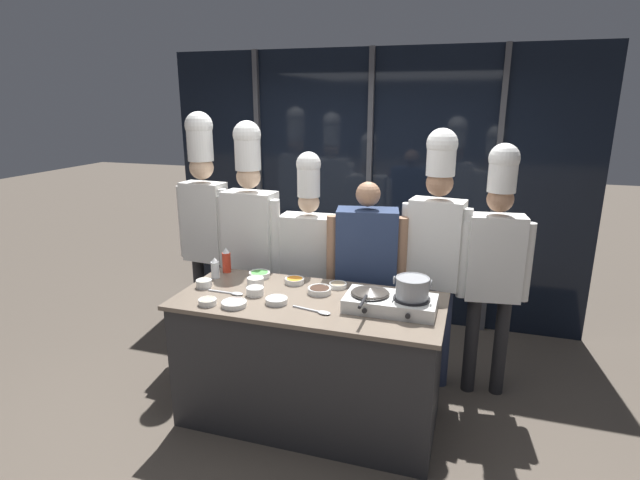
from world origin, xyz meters
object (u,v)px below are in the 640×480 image
at_px(chef_apprentice, 495,253).
at_px(squeeze_bottle_chili, 226,260).
at_px(prep_bowl_scallions, 259,274).
at_px(prep_bowl_mushrooms, 338,285).
at_px(prep_bowl_noodles, 204,283).
at_px(chef_sous, 250,227).
at_px(frying_pan, 370,291).
at_px(prep_bowl_shrimp, 234,303).
at_px(portable_stove, 390,303).
at_px(prep_bowl_chicken, 255,281).
at_px(prep_bowl_carrots, 295,280).
at_px(prep_bowl_soy_glaze, 320,290).
at_px(prep_bowl_garlic, 255,290).
at_px(chef_head, 204,211).
at_px(squeeze_bottle_clear, 215,268).
at_px(prep_bowl_rice, 277,300).
at_px(serving_spoon_solid, 319,312).
at_px(serving_spoon_slotted, 233,293).
at_px(stock_pot, 412,287).
at_px(chef_pastry, 436,238).
at_px(person_guest, 366,265).
at_px(chef_line, 309,251).
at_px(prep_bowl_ginger, 208,301).

bearing_deg(chef_apprentice, squeeze_bottle_chili, 3.79).
height_order(prep_bowl_scallions, prep_bowl_mushrooms, prep_bowl_scallions).
height_order(prep_bowl_noodles, chef_sous, chef_sous).
xyz_separation_m(frying_pan, prep_bowl_shrimp, (-0.85, -0.25, -0.10)).
relative_size(portable_stove, prep_bowl_chicken, 4.74).
distance_m(frying_pan, prep_bowl_carrots, 0.68).
bearing_deg(prep_bowl_soy_glaze, prep_bowl_garlic, -158.21).
distance_m(prep_bowl_scallions, prep_bowl_noodles, 0.43).
bearing_deg(chef_head, frying_pan, 159.72).
bearing_deg(squeeze_bottle_clear, prep_bowl_rice, -26.82).
relative_size(prep_bowl_shrimp, serving_spoon_solid, 0.60).
bearing_deg(chef_sous, prep_bowl_soy_glaze, 147.62).
distance_m(prep_bowl_soy_glaze, serving_spoon_slotted, 0.60).
height_order(prep_bowl_chicken, serving_spoon_slotted, prep_bowl_chicken).
bearing_deg(stock_pot, chef_sous, 154.10).
bearing_deg(serving_spoon_solid, prep_bowl_scallions, 142.43).
distance_m(serving_spoon_slotted, chef_pastry, 1.56).
height_order(serving_spoon_slotted, chef_apprentice, chef_apprentice).
xyz_separation_m(prep_bowl_garlic, prep_bowl_noodles, (-0.41, 0.02, -0.00)).
relative_size(serving_spoon_slotted, chef_apprentice, 0.14).
bearing_deg(chef_apprentice, portable_stove, 41.72).
xyz_separation_m(squeeze_bottle_chili, prep_bowl_scallions, (0.30, -0.04, -0.07)).
bearing_deg(chef_head, chef_apprentice, -175.67).
bearing_deg(serving_spoon_solid, prep_bowl_mushrooms, 90.59).
distance_m(prep_bowl_carrots, prep_bowl_shrimp, 0.57).
bearing_deg(prep_bowl_garlic, prep_bowl_rice, -24.64).
relative_size(serving_spoon_solid, chef_head, 0.13).
distance_m(squeeze_bottle_chili, chef_pastry, 1.62).
bearing_deg(prep_bowl_soy_glaze, prep_bowl_carrots, 151.19).
relative_size(serving_spoon_solid, chef_sous, 0.13).
bearing_deg(frying_pan, prep_bowl_rice, -169.06).
height_order(portable_stove, prep_bowl_mushrooms, portable_stove).
relative_size(portable_stove, chef_pastry, 0.29).
distance_m(prep_bowl_garlic, chef_pastry, 1.41).
relative_size(person_guest, chef_apprentice, 0.84).
bearing_deg(prep_bowl_chicken, chef_line, 71.87).
relative_size(squeeze_bottle_chili, person_guest, 0.12).
distance_m(frying_pan, serving_spoon_solid, 0.35).
height_order(chef_sous, person_guest, chef_sous).
bearing_deg(prep_bowl_carrots, prep_bowl_soy_glaze, -28.81).
bearing_deg(prep_bowl_mushrooms, squeeze_bottle_clear, -174.92).
xyz_separation_m(prep_bowl_ginger, serving_spoon_slotted, (0.07, 0.21, -0.02)).
height_order(squeeze_bottle_clear, chef_head, chef_head).
height_order(serving_spoon_slotted, person_guest, person_guest).
bearing_deg(prep_bowl_soy_glaze, prep_bowl_mushrooms, 57.06).
height_order(squeeze_bottle_clear, chef_line, chef_line).
bearing_deg(prep_bowl_chicken, squeeze_bottle_clear, 171.79).
distance_m(portable_stove, chef_pastry, 0.82).
distance_m(prep_bowl_rice, chef_head, 1.39).
bearing_deg(chef_sous, squeeze_bottle_chili, 86.24).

